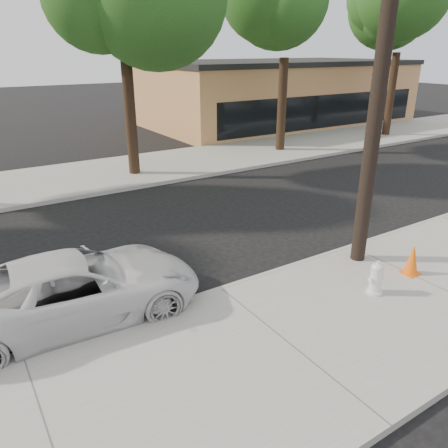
{
  "coord_description": "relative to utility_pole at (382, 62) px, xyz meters",
  "views": [
    {
      "loc": [
        -4.36,
        -9.06,
        4.95
      ],
      "look_at": [
        0.91,
        -0.81,
        1.0
      ],
      "focal_mm": 35.0,
      "sensor_mm": 36.0,
      "label": 1
    }
  ],
  "objects": [
    {
      "name": "fire_hydrant",
      "position": [
        -0.97,
        -1.32,
        -4.21
      ],
      "size": [
        0.37,
        0.34,
        0.7
      ],
      "rotation": [
        0.0,
        0.0,
        -0.08
      ],
      "color": "silver",
      "rests_on": "near_sidewalk"
    },
    {
      "name": "tree_d",
      "position": [
        6.6,
        10.65,
        1.67
      ],
      "size": [
        4.5,
        4.35,
        8.75
      ],
      "color": "black",
      "rests_on": "far_sidewalk"
    },
    {
      "name": "curb_near",
      "position": [
        -3.6,
        0.6,
        -4.62
      ],
      "size": [
        90.0,
        0.12,
        0.16
      ],
      "primitive_type": "cube",
      "color": "#9E9B93",
      "rests_on": "ground"
    },
    {
      "name": "near_sidewalk",
      "position": [
        -3.6,
        -1.6,
        -4.62
      ],
      "size": [
        90.0,
        4.4,
        0.15
      ],
      "primitive_type": "cube",
      "color": "gray",
      "rests_on": "ground"
    },
    {
      "name": "utility_pole",
      "position": [
        0.0,
        0.0,
        0.0
      ],
      "size": [
        1.4,
        0.34,
        9.0
      ],
      "color": "black",
      "rests_on": "near_sidewalk"
    },
    {
      "name": "tree_e",
      "position": [
        14.61,
        10.44,
        2.0
      ],
      "size": [
        4.8,
        4.65,
        9.25
      ],
      "color": "black",
      "rests_on": "far_sidewalk"
    },
    {
      "name": "traffic_cone",
      "position": [
        0.42,
        -1.18,
        -4.2
      ],
      "size": [
        0.38,
        0.38,
        0.71
      ],
      "rotation": [
        0.0,
        0.0,
        -0.03
      ],
      "color": "#F8610D",
      "rests_on": "near_sidewalk"
    },
    {
      "name": "far_sidewalk",
      "position": [
        -3.6,
        11.2,
        -4.62
      ],
      "size": [
        90.0,
        5.0,
        0.15
      ],
      "primitive_type": "cube",
      "color": "gray",
      "rests_on": "ground"
    },
    {
      "name": "police_cruiser",
      "position": [
        -6.42,
        1.34,
        -4.03
      ],
      "size": [
        4.93,
        2.5,
        1.34
      ],
      "primitive_type": "imported",
      "rotation": [
        0.0,
        0.0,
        1.51
      ],
      "color": "silver",
      "rests_on": "ground"
    },
    {
      "name": "ground",
      "position": [
        -3.6,
        2.7,
        -4.7
      ],
      "size": [
        120.0,
        120.0,
        0.0
      ],
      "primitive_type": "plane",
      "color": "black",
      "rests_on": "ground"
    },
    {
      "name": "building_main",
      "position": [
        12.4,
        18.7,
        -2.7
      ],
      "size": [
        18.0,
        10.0,
        4.0
      ],
      "primitive_type": "cube",
      "color": "#A77245",
      "rests_on": "ground"
    }
  ]
}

